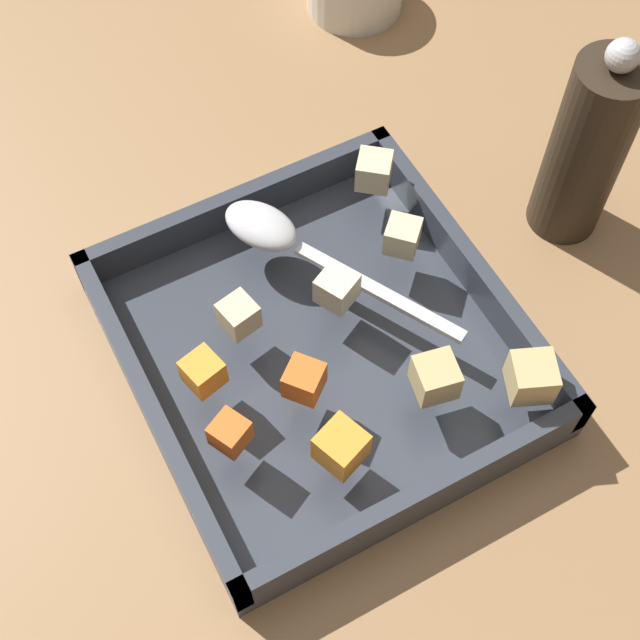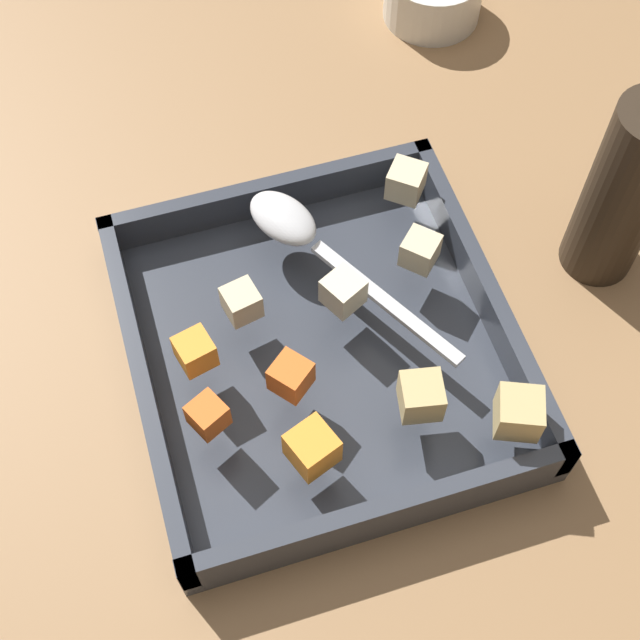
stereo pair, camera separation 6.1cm
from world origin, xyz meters
The scene contains 14 objects.
ground_plane centered at (0.00, 0.00, 0.00)m, with size 4.00×4.00×0.00m, color #936D47.
baking_dish centered at (-0.01, 0.00, 0.01)m, with size 0.29×0.28×0.05m.
carrot_chunk_far_right centered at (0.03, -0.03, 0.06)m, with size 0.02×0.02×0.02m, color orange.
carrot_chunk_corner_nw centered at (0.04, -0.09, 0.06)m, with size 0.02×0.02×0.02m, color orange.
carrot_chunk_corner_se centered at (-0.01, -0.09, 0.06)m, with size 0.02×0.02×0.02m, color orange.
carrot_chunk_front_center centered at (0.08, -0.03, 0.06)m, with size 0.03×0.03×0.03m, color orange.
potato_chunk_center centered at (-0.04, -0.05, 0.06)m, with size 0.02×0.02×0.02m, color beige.
potato_chunk_heap_side centered at (0.07, 0.05, 0.06)m, with size 0.03×0.03×0.03m, color tan.
potato_chunk_mid_right centered at (-0.03, 0.02, 0.06)m, with size 0.03×0.03×0.03m, color beige.
potato_chunk_corner_ne centered at (0.10, 0.10, 0.06)m, with size 0.03×0.03×0.03m, color tan.
potato_chunk_rim_edge centered at (-0.11, 0.10, 0.06)m, with size 0.03×0.03×0.03m, color beige.
potato_chunk_near_right centered at (-0.04, 0.09, 0.06)m, with size 0.02×0.02×0.02m, color beige.
serving_spoon centered at (-0.09, 0.01, 0.06)m, with size 0.19×0.12×0.02m.
pepper_mill centered at (-0.03, 0.24, 0.09)m, with size 0.06×0.06×0.19m.
Camera 1 is at (0.27, -0.15, 0.61)m, focal length 50.07 mm.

